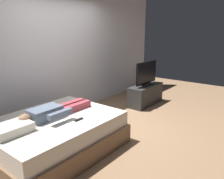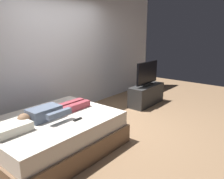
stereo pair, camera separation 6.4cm
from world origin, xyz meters
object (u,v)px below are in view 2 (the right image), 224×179
remote (78,119)px  tv (147,74)px  tv_stand (146,95)px  bed (54,134)px  pillow (10,128)px  person (52,111)px

remote → tv: bearing=8.5°
tv_stand → tv: bearing=0.0°
bed → pillow: bearing=180.0°
pillow → remote: (0.84, -0.36, -0.05)m
person → bed: bearing=-122.1°
pillow → tv_stand: pillow is taller
bed → tv: 2.91m
tv_stand → pillow: bearing=-179.3°
pillow → tv: 3.52m
bed → pillow: pillow is taller
tv_stand → tv: size_ratio=1.25×
pillow → remote: pillow is taller
bed → remote: size_ratio=13.02×
tv_stand → remote: bearing=-171.5°
pillow → person: bearing=3.8°
pillow → person: person is taller
person → pillow: bearing=-176.2°
person → remote: (0.15, -0.40, -0.07)m
pillow → tv_stand: size_ratio=0.44×
person → tv: tv is taller
bed → tv: bearing=0.8°
bed → remote: remote is taller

